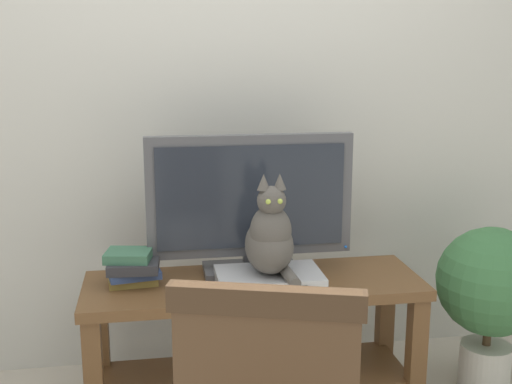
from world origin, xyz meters
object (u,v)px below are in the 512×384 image
Objects in this scene: tv_stand at (254,319)px; tv at (250,203)px; cat at (270,237)px; media_box at (269,279)px; potted_plant at (491,289)px; book_stack at (132,267)px.

tv_stand is 0.49m from tv.
tv is 0.22m from cat.
media_box is at bearing -58.45° from tv_stand.
book_stack is at bearing 177.00° from potted_plant.
tv_stand is 3.39× the size of cat.
tv is at bearing 172.54° from potted_plant.
tv_stand is 1.04m from potted_plant.
tv is 1.18× the size of potted_plant.
cat is at bearing -85.52° from media_box.
cat is (0.05, -0.09, 0.38)m from tv_stand.
cat is at bearing -176.71° from potted_plant.
media_box is (0.05, -0.08, 0.20)m from tv_stand.
book_stack is at bearing 167.33° from media_box.
media_box is at bearing -177.62° from potted_plant.
cat is at bearing -75.66° from tv.
potted_plant is (1.04, -0.04, 0.08)m from tv_stand.
book_stack is (-0.54, 0.12, 0.04)m from media_box.
potted_plant is (0.99, 0.04, -0.12)m from media_box.
tv_stand is at bearing -90.02° from tv.
tv is 0.33m from media_box.
media_box reaches higher than tv_stand.
tv reaches higher than potted_plant.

